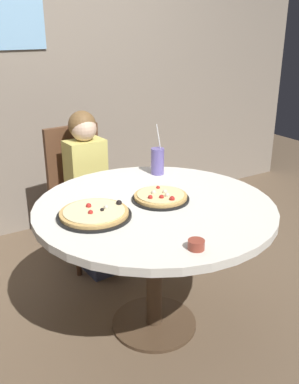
{
  "coord_description": "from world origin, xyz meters",
  "views": [
    {
      "loc": [
        -1.07,
        -1.68,
        1.61
      ],
      "look_at": [
        0.0,
        0.05,
        0.8
      ],
      "focal_mm": 39.95,
      "sensor_mm": 36.0,
      "label": 1
    }
  ],
  "objects_px": {
    "pizza_veggie": "(161,197)",
    "pizza_cheese": "(94,214)",
    "dining_table": "(155,221)",
    "chair_wooden": "(80,187)",
    "sauce_bowl": "(196,245)",
    "soda_cup": "(158,161)",
    "diner_child": "(93,201)"
  },
  "relations": [
    {
      "from": "pizza_veggie",
      "to": "pizza_cheese",
      "type": "relative_size",
      "value": 0.84
    },
    {
      "from": "dining_table",
      "to": "chair_wooden",
      "type": "distance_m",
      "value": 0.98
    },
    {
      "from": "pizza_cheese",
      "to": "sauce_bowl",
      "type": "height_order",
      "value": "pizza_cheese"
    },
    {
      "from": "pizza_veggie",
      "to": "soda_cup",
      "type": "bearing_deg",
      "value": 59.54
    },
    {
      "from": "pizza_cheese",
      "to": "sauce_bowl",
      "type": "bearing_deg",
      "value": -66.29
    },
    {
      "from": "pizza_veggie",
      "to": "pizza_cheese",
      "type": "height_order",
      "value": "same"
    },
    {
      "from": "pizza_veggie",
      "to": "sauce_bowl",
      "type": "height_order",
      "value": "pizza_veggie"
    },
    {
      "from": "pizza_cheese",
      "to": "soda_cup",
      "type": "distance_m",
      "value": 0.7
    },
    {
      "from": "sauce_bowl",
      "to": "chair_wooden",
      "type": "bearing_deg",
      "value": 86.14
    },
    {
      "from": "pizza_veggie",
      "to": "soda_cup",
      "type": "height_order",
      "value": "soda_cup"
    },
    {
      "from": "dining_table",
      "to": "pizza_cheese",
      "type": "bearing_deg",
      "value": 175.92
    },
    {
      "from": "pizza_veggie",
      "to": "chair_wooden",
      "type": "bearing_deg",
      "value": 93.75
    },
    {
      "from": "diner_child",
      "to": "pizza_veggie",
      "type": "bearing_deg",
      "value": -86.13
    },
    {
      "from": "chair_wooden",
      "to": "diner_child",
      "type": "xyz_separation_m",
      "value": [
        0.01,
        -0.18,
        -0.05
      ]
    },
    {
      "from": "diner_child",
      "to": "pizza_veggie",
      "type": "relative_size",
      "value": 3.6
    },
    {
      "from": "chair_wooden",
      "to": "diner_child",
      "type": "bearing_deg",
      "value": -86.78
    },
    {
      "from": "pizza_veggie",
      "to": "pizza_cheese",
      "type": "distance_m",
      "value": 0.38
    },
    {
      "from": "dining_table",
      "to": "sauce_bowl",
      "type": "bearing_deg",
      "value": -102.23
    },
    {
      "from": "dining_table",
      "to": "sauce_bowl",
      "type": "xyz_separation_m",
      "value": [
        -0.1,
        -0.48,
        0.12
      ]
    },
    {
      "from": "diner_child",
      "to": "pizza_cheese",
      "type": "relative_size",
      "value": 3.03
    },
    {
      "from": "diner_child",
      "to": "pizza_cheese",
      "type": "xyz_separation_m",
      "value": [
        -0.33,
        -0.77,
        0.28
      ]
    },
    {
      "from": "soda_cup",
      "to": "sauce_bowl",
      "type": "xyz_separation_m",
      "value": [
        -0.37,
        -0.87,
        -0.06
      ]
    },
    {
      "from": "chair_wooden",
      "to": "pizza_cheese",
      "type": "relative_size",
      "value": 2.66
    },
    {
      "from": "pizza_veggie",
      "to": "diner_child",
      "type": "bearing_deg",
      "value": 93.87
    },
    {
      "from": "diner_child",
      "to": "soda_cup",
      "type": "height_order",
      "value": "diner_child"
    },
    {
      "from": "dining_table",
      "to": "pizza_cheese",
      "type": "relative_size",
      "value": 3.44
    },
    {
      "from": "pizza_cheese",
      "to": "soda_cup",
      "type": "height_order",
      "value": "soda_cup"
    },
    {
      "from": "pizza_veggie",
      "to": "dining_table",
      "type": "bearing_deg",
      "value": -151.22
    },
    {
      "from": "chair_wooden",
      "to": "sauce_bowl",
      "type": "height_order",
      "value": "chair_wooden"
    },
    {
      "from": "dining_table",
      "to": "diner_child",
      "type": "distance_m",
      "value": 0.81
    },
    {
      "from": "diner_child",
      "to": "soda_cup",
      "type": "relative_size",
      "value": 3.52
    },
    {
      "from": "dining_table",
      "to": "pizza_cheese",
      "type": "height_order",
      "value": "pizza_cheese"
    }
  ]
}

